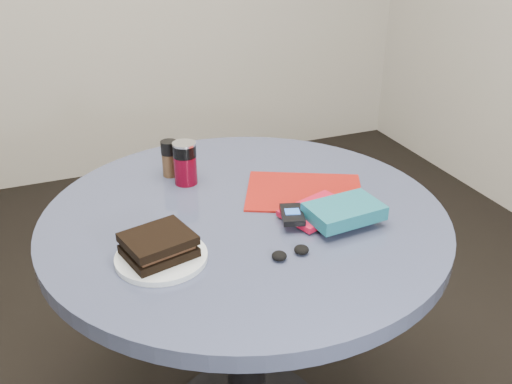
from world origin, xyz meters
name	(u,v)px	position (x,y,z in m)	size (l,w,h in m)	color
table	(245,267)	(0.00, 0.00, 0.59)	(1.00, 1.00, 0.75)	black
plate	(161,257)	(-0.24, -0.13, 0.76)	(0.20, 0.20, 0.01)	silver
sandwich	(158,245)	(-0.24, -0.13, 0.79)	(0.16, 0.15, 0.05)	black
soda_can	(185,163)	(-0.09, 0.21, 0.81)	(0.07, 0.07, 0.12)	#630418
pepper_grinder	(170,158)	(-0.12, 0.27, 0.80)	(0.06, 0.06, 0.10)	#49331F
magazine	(304,192)	(0.18, 0.04, 0.75)	(0.30, 0.23, 0.01)	maroon
red_book	(318,211)	(0.16, -0.08, 0.76)	(0.17, 0.11, 0.01)	#BA0E2D
novel	(344,211)	(0.20, -0.14, 0.79)	(0.17, 0.11, 0.03)	#165B6C
mp3_player	(292,214)	(0.08, -0.10, 0.78)	(0.08, 0.10, 0.02)	black
headphones	(290,253)	(0.02, -0.22, 0.76)	(0.09, 0.04, 0.02)	black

